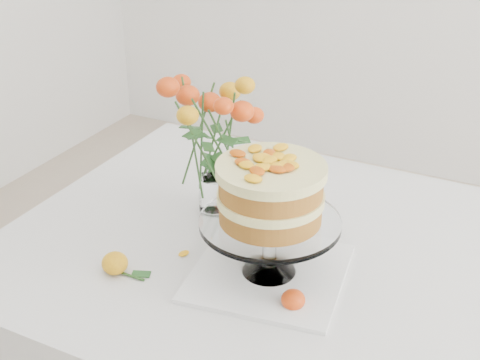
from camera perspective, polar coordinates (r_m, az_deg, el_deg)
The scene contains 11 objects.
table at distance 1.42m, azimuth 8.47°, elevation -9.68°, with size 1.43×0.93×0.76m.
napkin at distance 1.32m, azimuth 2.47°, elevation -7.91°, with size 0.29×0.29×0.01m, color white.
cake_stand at distance 1.23m, azimuth 2.63°, elevation -1.61°, with size 0.27×0.27×0.24m.
rose_vase at distance 1.43m, azimuth -2.27°, elevation 4.67°, with size 0.30×0.30×0.37m.
loose_rose_near at distance 1.34m, azimuth -10.61°, elevation -7.00°, with size 0.09×0.05×0.04m.
loose_rose_far at distance 1.23m, azimuth 4.57°, elevation -10.16°, with size 0.08×0.04×0.04m.
stray_petal_a at distance 1.33m, azimuth 2.35°, elevation -7.82°, with size 0.03×0.02×0.00m, color #FFAF10.
stray_petal_b at distance 1.27m, azimuth 5.74°, elevation -9.90°, with size 0.03×0.02×0.00m, color #FFAF10.
stray_petal_c at distance 1.23m, azimuth 6.80°, elevation -11.40°, with size 0.03×0.02×0.00m, color #FFAF10.
stray_petal_d at distance 1.42m, azimuth -1.96°, elevation -5.30°, with size 0.03×0.02×0.00m, color #FFAF10.
stray_petal_e at distance 1.38m, azimuth -4.82°, elevation -6.27°, with size 0.03×0.02×0.00m, color #FFAF10.
Camera 1 is at (0.32, -1.09, 1.53)m, focal length 50.00 mm.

